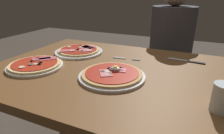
# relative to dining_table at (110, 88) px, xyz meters

# --- Properties ---
(dining_table) EXTENTS (1.18, 0.88, 0.72)m
(dining_table) POSITION_rel_dining_table_xyz_m (0.00, 0.00, 0.00)
(dining_table) COLOR brown
(dining_table) RESTS_ON ground
(pizza_foreground) EXTENTS (0.30, 0.30, 0.05)m
(pizza_foreground) POSITION_rel_dining_table_xyz_m (0.05, -0.09, 0.12)
(pizza_foreground) COLOR white
(pizza_foreground) RESTS_ON dining_table
(pizza_across_left) EXTENTS (0.30, 0.30, 0.03)m
(pizza_across_left) POSITION_rel_dining_table_xyz_m (-0.29, 0.16, 0.12)
(pizza_across_left) COLOR white
(pizza_across_left) RESTS_ON dining_table
(pizza_across_right) EXTENTS (0.27, 0.27, 0.03)m
(pizza_across_right) POSITION_rel_dining_table_xyz_m (-0.35, -0.14, 0.12)
(pizza_across_right) COLOR white
(pizza_across_right) RESTS_ON dining_table
(water_glass_near) EXTENTS (0.07, 0.07, 0.09)m
(water_glass_near) POSITION_rel_dining_table_xyz_m (0.47, -0.18, 0.15)
(water_glass_near) COLOR silver
(water_glass_near) RESTS_ON dining_table
(fork) EXTENTS (0.16, 0.03, 0.00)m
(fork) POSITION_rel_dining_table_xyz_m (0.01, 0.17, 0.11)
(fork) COLOR silver
(fork) RESTS_ON dining_table
(knife) EXTENTS (0.20, 0.04, 0.01)m
(knife) POSITION_rel_dining_table_xyz_m (0.35, 0.27, 0.11)
(knife) COLOR silver
(knife) RESTS_ON dining_table
(diner_person) EXTENTS (0.32, 0.32, 1.18)m
(diner_person) POSITION_rel_dining_table_xyz_m (0.20, 0.69, -0.05)
(diner_person) COLOR black
(diner_person) RESTS_ON ground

